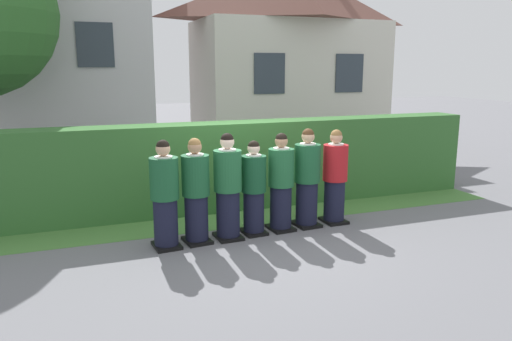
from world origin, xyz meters
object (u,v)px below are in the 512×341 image
object	(u,v)px
student_front_row_1	(196,194)
student_front_row_3	(254,190)
student_in_red_blazer	(335,179)
student_front_row_0	(165,197)
student_front_row_2	(228,189)
student_front_row_5	(307,180)
student_front_row_4	(281,184)

from	to	relation	value
student_front_row_1	student_front_row_3	size ratio (longest dim) A/B	1.06
student_front_row_1	student_in_red_blazer	size ratio (longest dim) A/B	1.00
student_front_row_0	student_in_red_blazer	size ratio (longest dim) A/B	1.00
student_front_row_2	student_front_row_5	world-z (taller)	student_front_row_2
student_front_row_3	student_front_row_5	size ratio (longest dim) A/B	0.92
student_front_row_3	student_front_row_0	bearing A→B (deg)	-174.90
student_front_row_1	student_front_row_5	world-z (taller)	student_front_row_5
student_front_row_2	student_front_row_3	xyz separation A→B (m)	(0.46, 0.07, -0.07)
student_front_row_4	student_front_row_1	bearing A→B (deg)	-175.99
student_in_red_blazer	student_front_row_0	bearing A→B (deg)	-176.04
student_front_row_3	student_front_row_5	bearing A→B (deg)	3.88
student_front_row_5	student_in_red_blazer	distance (m)	0.54
student_front_row_5	student_in_red_blazer	bearing A→B (deg)	1.01
student_front_row_2	student_front_row_3	distance (m)	0.47
student_front_row_5	student_front_row_0	bearing A→B (deg)	-175.39
student_front_row_0	student_front_row_2	xyz separation A→B (m)	(0.99, 0.06, 0.02)
student_front_row_1	student_front_row_3	bearing A→B (deg)	4.26
student_front_row_2	student_in_red_blazer	bearing A→B (deg)	4.13
student_front_row_1	student_front_row_4	distance (m)	1.46
student_front_row_5	student_front_row_3	bearing A→B (deg)	-176.12
student_front_row_1	student_in_red_blazer	distance (m)	2.49
student_front_row_4	student_in_red_blazer	size ratio (longest dim) A/B	1.00
student_front_row_1	student_front_row_2	distance (m)	0.51
student_front_row_1	student_front_row_5	distance (m)	1.96
student_front_row_0	student_front_row_4	distance (m)	1.95
student_front_row_3	student_in_red_blazer	world-z (taller)	student_in_red_blazer
student_front_row_0	student_front_row_4	xyz separation A→B (m)	(1.94, 0.16, -0.01)
student_front_row_3	student_front_row_1	bearing A→B (deg)	-175.74
student_front_row_3	student_front_row_5	xyz separation A→B (m)	(0.98, 0.07, 0.07)
student_front_row_3	student_in_red_blazer	size ratio (longest dim) A/B	0.94
student_front_row_0	student_front_row_2	size ratio (longest dim) A/B	0.97
student_front_row_2	student_in_red_blazer	size ratio (longest dim) A/B	1.03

